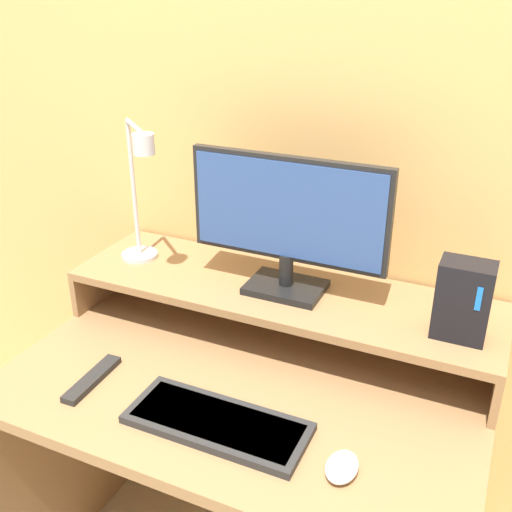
% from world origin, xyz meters
% --- Properties ---
extents(wall_back, '(6.00, 0.05, 2.50)m').
position_xyz_m(wall_back, '(0.00, 0.77, 1.25)').
color(wall_back, '#E5AD60').
rests_on(wall_back, ground_plane).
extents(desk, '(1.12, 0.74, 0.71)m').
position_xyz_m(desk, '(0.00, 0.37, 0.50)').
color(desk, olive).
rests_on(desk, ground_plane).
extents(monitor_shelf, '(1.12, 0.33, 0.14)m').
position_xyz_m(monitor_shelf, '(0.00, 0.58, 0.82)').
color(monitor_shelf, olive).
rests_on(monitor_shelf, desk).
extents(monitor, '(0.51, 0.14, 0.35)m').
position_xyz_m(monitor, '(0.02, 0.57, 1.04)').
color(monitor, black).
rests_on(monitor, monitor_shelf).
extents(desk_lamp, '(0.20, 0.18, 0.40)m').
position_xyz_m(desk_lamp, '(-0.39, 0.53, 1.06)').
color(desk_lamp, silver).
rests_on(desk_lamp, monitor_shelf).
extents(router_dock, '(0.12, 0.08, 0.18)m').
position_xyz_m(router_dock, '(0.45, 0.53, 0.94)').
color(router_dock, black).
rests_on(router_dock, monitor_shelf).
extents(keyboard, '(0.39, 0.16, 0.02)m').
position_xyz_m(keyboard, '(0.02, 0.18, 0.72)').
color(keyboard, '#282828').
rests_on(keyboard, desk).
extents(mouse, '(0.06, 0.09, 0.03)m').
position_xyz_m(mouse, '(0.30, 0.16, 0.72)').
color(mouse, white).
rests_on(mouse, desk).
extents(remote_control, '(0.04, 0.19, 0.02)m').
position_xyz_m(remote_control, '(-0.32, 0.19, 0.72)').
color(remote_control, black).
rests_on(remote_control, desk).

